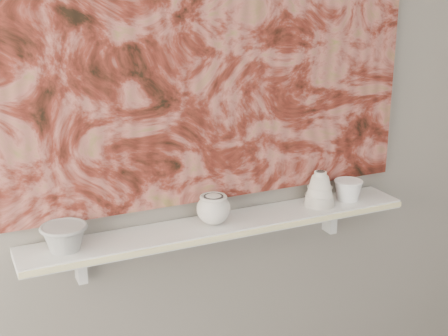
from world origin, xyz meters
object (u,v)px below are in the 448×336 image
bell_vessel (320,188)px  bowl_white (348,190)px  painting (213,41)px  bowl_grey (64,237)px  cup_cream (214,209)px  shelf (224,226)px

bell_vessel → bowl_white: (0.13, 0.00, -0.03)m
painting → bowl_grey: 0.79m
bell_vessel → bowl_white: size_ratio=1.20×
painting → cup_cream: size_ratio=12.88×
shelf → bowl_white: size_ratio=12.89×
shelf → bell_vessel: bell_vessel is taller
painting → shelf: bearing=-90.0°
shelf → cup_cream: bearing=180.0°
bowl_grey → bowl_white: 1.07m
bell_vessel → bowl_white: bell_vessel is taller
bowl_grey → cup_cream: (0.51, 0.00, 0.01)m
shelf → bowl_grey: 0.55m
cup_cream → bowl_white: cup_cream is taller
shelf → bell_vessel: size_ratio=10.75×
bell_vessel → painting: bearing=168.4°
shelf → painting: (0.00, 0.08, 0.62)m
shelf → bell_vessel: bearing=0.0°
bowl_grey → bell_vessel: 0.94m
cup_cream → bell_vessel: size_ratio=0.89×
bell_vessel → shelf: bearing=180.0°
shelf → painting: 0.63m
painting → cup_cream: painting is taller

